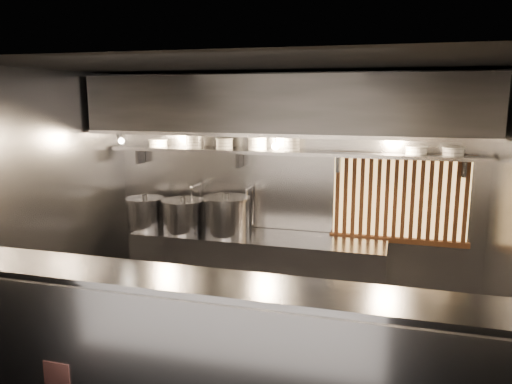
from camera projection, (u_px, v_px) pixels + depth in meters
The scene contains 24 objects.
floor at pixel (255, 356), 4.93m from camera, with size 4.50×4.50×0.00m, color black.
ceiling at pixel (255, 65), 4.40m from camera, with size 4.50×4.50×0.00m, color black.
wall_back at pixel (289, 190), 6.08m from camera, with size 4.50×4.50×0.00m, color gray.
wall_left at pixel (51, 204), 5.27m from camera, with size 3.00×3.00×0.00m, color gray.
serving_counter at pixel (221, 350), 3.91m from camera, with size 4.50×0.56×1.13m.
cooking_bench at pixel (257, 272), 5.99m from camera, with size 3.00×0.70×0.90m, color #9B9BA0.
bowl_shelf at pixel (286, 152), 5.82m from camera, with size 4.40×0.34×0.04m, color #9B9BA0.
exhaust_hood at pixel (282, 106), 5.51m from camera, with size 4.40×0.81×0.65m.
wood_screen at pixel (400, 198), 5.68m from camera, with size 1.56×0.09×1.04m.
faucet_left at pixel (197, 195), 6.28m from camera, with size 0.04×0.30×0.50m.
faucet_right at pixel (251, 198), 6.09m from camera, with size 0.04×0.30×0.50m.
heat_lamp at pixel (120, 136), 5.85m from camera, with size 0.25×0.35×0.20m.
pendant_bulb at pixel (275, 146), 5.72m from camera, with size 0.09×0.09×0.19m.
stock_pot_left at pixel (145, 213), 6.24m from camera, with size 0.63×0.63×0.42m.
stock_pot_mid at pixel (183, 215), 6.07m from camera, with size 0.67×0.67×0.43m.
stock_pot_right at pixel (227, 215), 5.94m from camera, with size 0.71×0.71×0.49m.
red_placard at pixel (58, 381), 4.10m from camera, with size 0.24×0.02×0.34m, color red.
bowl_stack_0 at pixel (158, 143), 6.25m from camera, with size 0.25×0.25×0.09m.
bowl_stack_1 at pixel (195, 141), 6.11m from camera, with size 0.24×0.24×0.17m.
bowl_stack_2 at pixel (224, 143), 6.01m from camera, with size 0.21×0.21×0.13m.
bowl_stack_3 at pixel (257, 143), 5.89m from camera, with size 0.24×0.24×0.17m.
bowl_stack_4 at pixel (292, 144), 5.78m from camera, with size 0.20×0.20×0.17m.
bowl_stack_5 at pixel (416, 150), 5.41m from camera, with size 0.24×0.24×0.09m.
bowl_stack_6 at pixel (453, 151), 5.31m from camera, with size 0.23×0.23×0.09m.
Camera 1 is at (1.26, -4.35, 2.53)m, focal length 35.00 mm.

